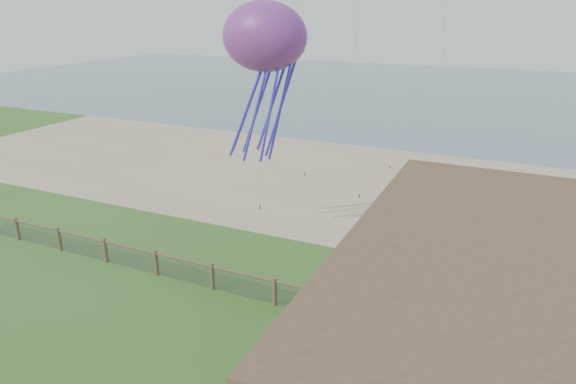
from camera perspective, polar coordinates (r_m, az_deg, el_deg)
name	(u,v)px	position (r m, az deg, el deg)	size (l,w,h in m)	color
sand_beach	(378,187)	(35.38, 9.95, 0.52)	(72.00, 20.00, 0.02)	tan
ocean	(461,93)	(77.72, 18.64, 10.37)	(160.00, 68.00, 0.02)	slate
chainlink_fence	(275,293)	(21.40, -1.50, -11.16)	(36.20, 0.20, 1.25)	brown
picnic_table	(436,356)	(19.10, 16.16, -17.12)	(1.61, 1.21, 0.68)	brown
octopus_kite	(265,81)	(25.63, -2.59, 12.23)	(3.91, 2.76, 8.05)	red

